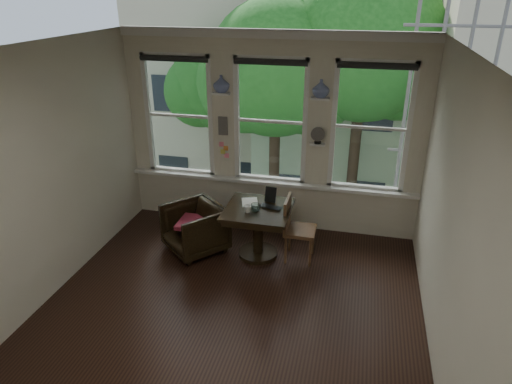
% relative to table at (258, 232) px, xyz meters
% --- Properties ---
extents(ground, '(4.50, 4.50, 0.00)m').
position_rel_table_xyz_m(ground, '(-0.05, -1.22, -0.38)').
color(ground, black).
rests_on(ground, ground).
extents(ceiling, '(4.50, 4.50, 0.00)m').
position_rel_table_xyz_m(ceiling, '(-0.05, -1.22, 2.62)').
color(ceiling, silver).
rests_on(ceiling, ground).
extents(wall_back, '(4.50, 0.00, 4.50)m').
position_rel_table_xyz_m(wall_back, '(-0.05, 1.03, 1.12)').
color(wall_back, beige).
rests_on(wall_back, ground).
extents(wall_front, '(4.50, 0.00, 4.50)m').
position_rel_table_xyz_m(wall_front, '(-0.05, -3.47, 1.12)').
color(wall_front, beige).
rests_on(wall_front, ground).
extents(wall_left, '(0.00, 4.50, 4.50)m').
position_rel_table_xyz_m(wall_left, '(-2.30, -1.22, 1.12)').
color(wall_left, beige).
rests_on(wall_left, ground).
extents(wall_right, '(0.00, 4.50, 4.50)m').
position_rel_table_xyz_m(wall_right, '(2.20, -1.22, 1.12)').
color(wall_right, beige).
rests_on(wall_right, ground).
extents(window_left, '(1.10, 0.12, 1.90)m').
position_rel_table_xyz_m(window_left, '(-1.50, 1.03, 1.32)').
color(window_left, white).
rests_on(window_left, ground).
extents(window_center, '(1.10, 0.12, 1.90)m').
position_rel_table_xyz_m(window_center, '(-0.05, 1.03, 1.32)').
color(window_center, white).
rests_on(window_center, ground).
extents(window_right, '(1.10, 0.12, 1.90)m').
position_rel_table_xyz_m(window_right, '(1.40, 1.03, 1.32)').
color(window_right, white).
rests_on(window_right, ground).
extents(shelf_left, '(0.26, 0.16, 0.03)m').
position_rel_table_xyz_m(shelf_left, '(-0.77, 0.93, 1.73)').
color(shelf_left, white).
rests_on(shelf_left, ground).
extents(shelf_right, '(0.26, 0.16, 0.03)m').
position_rel_table_xyz_m(shelf_right, '(0.68, 0.93, 1.73)').
color(shelf_right, white).
rests_on(shelf_right, ground).
extents(intercom, '(0.14, 0.06, 0.28)m').
position_rel_table_xyz_m(intercom, '(-0.77, 0.96, 1.23)').
color(intercom, '#59544F').
rests_on(intercom, ground).
extents(sticky_notes, '(0.16, 0.01, 0.24)m').
position_rel_table_xyz_m(sticky_notes, '(-0.77, 0.96, 0.88)').
color(sticky_notes, pink).
rests_on(sticky_notes, ground).
extents(desk_fan, '(0.20, 0.20, 0.24)m').
position_rel_table_xyz_m(desk_fan, '(0.68, 0.91, 1.16)').
color(desk_fan, '#59544F').
rests_on(desk_fan, ground).
extents(vase_left, '(0.24, 0.24, 0.25)m').
position_rel_table_xyz_m(vase_left, '(-0.77, 0.93, 1.86)').
color(vase_left, silver).
rests_on(vase_left, shelf_left).
extents(vase_right, '(0.24, 0.24, 0.25)m').
position_rel_table_xyz_m(vase_right, '(0.68, 0.93, 1.86)').
color(vase_right, silver).
rests_on(vase_right, shelf_right).
extents(table, '(0.90, 0.90, 0.75)m').
position_rel_table_xyz_m(table, '(0.00, 0.00, 0.00)').
color(table, black).
rests_on(table, ground).
extents(armchair_left, '(1.09, 1.09, 0.71)m').
position_rel_table_xyz_m(armchair_left, '(-0.91, -0.08, -0.02)').
color(armchair_left, black).
rests_on(armchair_left, ground).
extents(cushion_red, '(0.45, 0.45, 0.06)m').
position_rel_table_xyz_m(cushion_red, '(-0.91, -0.08, 0.08)').
color(cushion_red, maroon).
rests_on(cushion_red, armchair_left).
extents(side_chair_right, '(0.42, 0.42, 0.92)m').
position_rel_table_xyz_m(side_chair_right, '(0.59, 0.05, 0.09)').
color(side_chair_right, '#412717').
rests_on(side_chair_right, ground).
extents(laptop, '(0.35, 0.27, 0.02)m').
position_rel_table_xyz_m(laptop, '(0.15, 0.00, 0.39)').
color(laptop, black).
rests_on(laptop, table).
extents(mug, '(0.13, 0.13, 0.10)m').
position_rel_table_xyz_m(mug, '(-0.11, -0.15, 0.42)').
color(mug, white).
rests_on(mug, table).
extents(drinking_glass, '(0.16, 0.16, 0.11)m').
position_rel_table_xyz_m(drinking_glass, '(-0.01, -0.10, 0.43)').
color(drinking_glass, white).
rests_on(drinking_glass, table).
extents(tablet, '(0.17, 0.10, 0.22)m').
position_rel_table_xyz_m(tablet, '(0.12, 0.25, 0.48)').
color(tablet, black).
rests_on(tablet, table).
extents(papers, '(0.30, 0.35, 0.00)m').
position_rel_table_xyz_m(papers, '(-0.16, 0.16, 0.38)').
color(papers, silver).
rests_on(papers, table).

